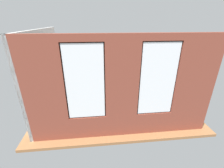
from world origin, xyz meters
TOP-DOWN VIEW (x-y plane):
  - ground_plane at (0.00, 0.00)m, footprint 6.21×5.43m
  - brick_wall_with_windows at (-0.00, 2.33)m, footprint 5.61×0.30m
  - white_wall_right at (2.75, 0.20)m, footprint 0.10×4.43m
  - couch_by_window at (0.28, 1.68)m, footprint 1.88×0.87m
  - couch_left at (-2.10, -0.15)m, footprint 0.88×2.07m
  - coffee_table at (0.26, -0.18)m, footprint 1.60×0.82m
  - cup_ceramic at (0.74, -0.05)m, footprint 0.09×0.09m
  - candle_jar at (0.26, -0.18)m, footprint 0.08×0.08m
  - table_plant_small at (-0.18, -0.32)m, footprint 0.15×0.15m
  - remote_gray at (0.14, -0.05)m, footprint 0.17×0.07m
  - remote_black at (0.46, -0.28)m, footprint 0.15×0.16m
  - media_console at (2.45, 0.20)m, footprint 0.93×0.42m
  - tv_flatscreen at (2.45, 0.20)m, footprint 1.02×0.20m
  - papasan_chair at (1.14, -1.52)m, footprint 1.04×1.04m
  - potted_plant_near_tv at (1.91, 1.11)m, footprint 1.00×1.14m
  - potted_plant_mid_room_small at (-0.55, -1.04)m, footprint 0.26×0.26m
  - potted_plant_corner_far_left at (-2.26, 1.79)m, footprint 1.11×1.00m
  - potted_plant_foreground_right at (2.15, -1.67)m, footprint 0.98×1.01m
  - potted_plant_corner_near_left at (-2.25, -1.71)m, footprint 0.83×0.83m

SIDE VIEW (x-z plane):
  - ground_plane at x=0.00m, z-range -0.10..0.00m
  - media_console at x=2.45m, z-range 0.00..0.54m
  - potted_plant_mid_room_small at x=-0.55m, z-range 0.08..0.56m
  - couch_left at x=-2.10m, z-range -0.07..0.73m
  - couch_by_window at x=0.28m, z-range -0.07..0.73m
  - coffee_table at x=0.26m, z-range 0.16..0.58m
  - remote_gray at x=0.14m, z-range 0.41..0.44m
  - remote_black at x=0.46m, z-range 0.41..0.44m
  - papasan_chair at x=1.14m, z-range 0.10..0.77m
  - candle_jar at x=0.26m, z-range 0.41..0.52m
  - cup_ceramic at x=0.74m, z-range 0.41..0.52m
  - table_plant_small at x=-0.18m, z-range 0.42..0.67m
  - potted_plant_near_tv at x=1.91m, z-range -0.08..1.42m
  - potted_plant_corner_far_left at x=-2.26m, z-range 0.09..1.36m
  - potted_plant_corner_near_left at x=-2.25m, z-range 0.18..1.35m
  - tv_flatscreen at x=2.45m, z-range 0.54..1.25m
  - potted_plant_foreground_right at x=2.15m, z-range 0.19..1.67m
  - brick_wall_with_windows at x=0.00m, z-range -0.06..3.06m
  - white_wall_right at x=2.75m, z-range 0.00..3.13m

